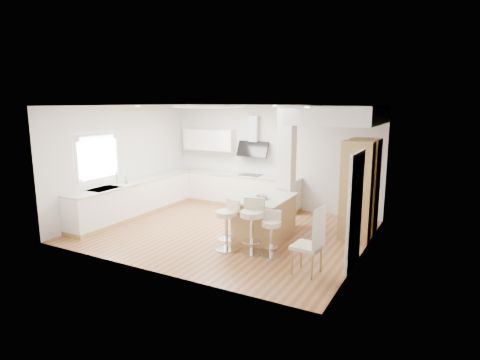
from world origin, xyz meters
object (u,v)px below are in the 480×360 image
Objects in this scene: bar_stool_c at (271,231)px; dining_chair at (313,239)px; peninsula at (265,218)px; bar_stool_a at (227,222)px; bar_stool_b at (252,223)px.

dining_chair reaches higher than bar_stool_c.
bar_stool_a reaches higher than peninsula.
bar_stool_b is at bearing 166.55° from bar_stool_c.
bar_stool_b is (0.51, 0.09, 0.03)m from bar_stool_a.
bar_stool_c is (0.89, 0.12, -0.08)m from bar_stool_a.
bar_stool_b is at bearing 33.52° from bar_stool_a.
peninsula is 0.90m from bar_stool_b.
bar_stool_b is 1.23× the size of bar_stool_c.
bar_stool_a is at bearing 169.93° from bar_stool_c.
peninsula is 1.27× the size of dining_chair.
bar_stool_c is 0.73× the size of dining_chair.
bar_stool_a is 0.51m from bar_stool_b.
bar_stool_b is 0.41m from bar_stool_c.
bar_stool_b is 1.42m from dining_chair.
dining_chair is at bearing -42.58° from peninsula.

